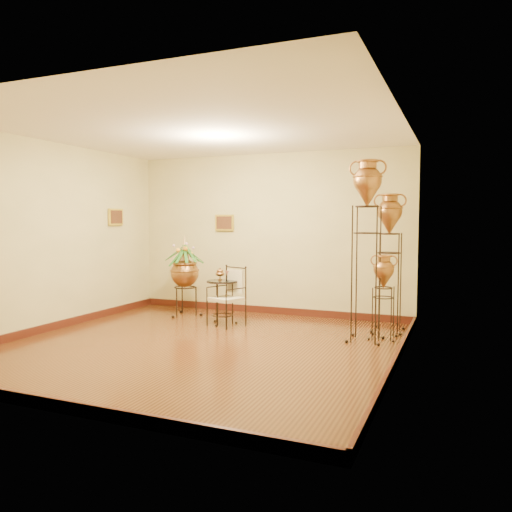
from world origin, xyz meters
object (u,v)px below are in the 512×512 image
at_px(armchair, 226,296).
at_px(side_table, 222,301).
at_px(planter_urn, 185,270).
at_px(amphora_tall, 366,249).
at_px(amphora_mid, 389,262).

relative_size(armchair, side_table, 1.04).
bearing_deg(planter_urn, amphora_tall, -11.82).
bearing_deg(armchair, planter_urn, 176.29).
xyz_separation_m(amphora_tall, armchair, (-2.18, 0.17, -0.80)).
distance_m(amphora_mid, side_table, 2.63).
distance_m(armchair, side_table, 0.18).
bearing_deg(amphora_tall, amphora_mid, 74.61).
bearing_deg(amphora_tall, side_table, 173.38).
bearing_deg(amphora_mid, planter_urn, -179.07).
distance_m(amphora_tall, armchair, 2.33).
xyz_separation_m(planter_urn, side_table, (0.92, -0.41, -0.43)).
bearing_deg(side_table, planter_urn, 156.16).
bearing_deg(amphora_mid, armchair, -166.90).
xyz_separation_m(amphora_tall, planter_urn, (-3.22, 0.67, -0.46)).
relative_size(amphora_tall, side_table, 2.82).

